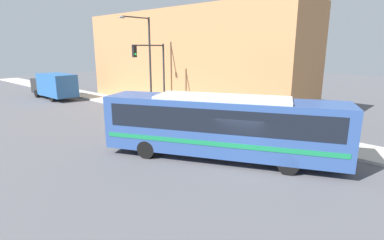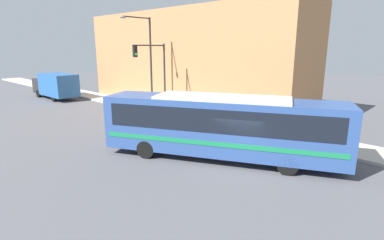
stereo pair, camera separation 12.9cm
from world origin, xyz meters
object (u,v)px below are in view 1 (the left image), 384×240
at_px(traffic_light_pole, 154,67).
at_px(parking_meter, 191,107).
at_px(fire_hydrant, 255,127).
at_px(city_bus, 222,124).
at_px(delivery_truck, 54,85).
at_px(street_lamp, 146,56).

distance_m(traffic_light_pole, parking_meter, 4.63).
xyz_separation_m(fire_hydrant, parking_meter, (0.00, 5.85, 0.57)).
bearing_deg(city_bus, fire_hydrant, -14.39).
xyz_separation_m(delivery_truck, fire_hydrant, (2.67, -24.75, -1.04)).
height_order(city_bus, fire_hydrant, city_bus).
relative_size(delivery_truck, traffic_light_pole, 1.22).
xyz_separation_m(city_bus, parking_meter, (5.13, 6.84, -0.83)).
height_order(traffic_light_pole, parking_meter, traffic_light_pole).
height_order(delivery_truck, street_lamp, street_lamp).
distance_m(city_bus, parking_meter, 8.59).
distance_m(city_bus, traffic_light_pole, 11.24).
relative_size(fire_hydrant, street_lamp, 0.09).
xyz_separation_m(parking_meter, street_lamp, (-0.15, 5.22, 3.90)).
bearing_deg(street_lamp, city_bus, -112.43).
bearing_deg(traffic_light_pole, parking_meter, -74.85).
relative_size(delivery_truck, fire_hydrant, 9.86).
xyz_separation_m(traffic_light_pole, parking_meter, (0.90, -3.33, -3.08)).
bearing_deg(traffic_light_pole, delivery_truck, 96.50).
height_order(fire_hydrant, parking_meter, parking_meter).
xyz_separation_m(city_bus, street_lamp, (4.98, 12.06, 3.07)).
relative_size(city_bus, delivery_truck, 1.69).
distance_m(city_bus, delivery_truck, 25.86).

